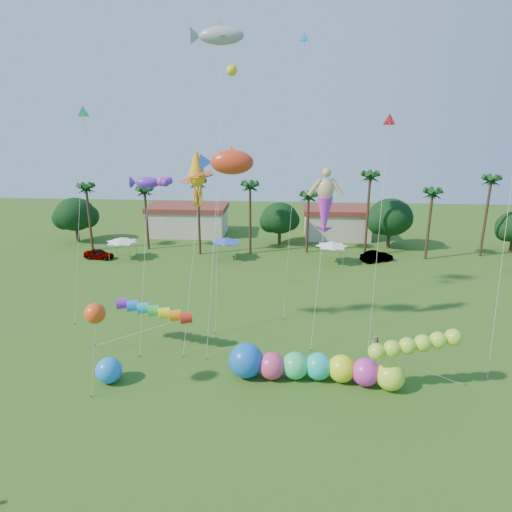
# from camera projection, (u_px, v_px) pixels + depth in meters

# --- Properties ---
(ground) EXTENTS (160.00, 160.00, 0.00)m
(ground) POSITION_uv_depth(u_px,v_px,m) (243.00, 455.00, 26.41)
(ground) COLOR #285116
(ground) RESTS_ON ground
(tree_line) EXTENTS (69.46, 8.91, 11.00)m
(tree_line) POSITION_uv_depth(u_px,v_px,m) (297.00, 218.00, 66.76)
(tree_line) COLOR #3A2819
(tree_line) RESTS_ON ground
(buildings_row) EXTENTS (35.00, 7.00, 4.00)m
(buildings_row) POSITION_uv_depth(u_px,v_px,m) (255.00, 223.00, 73.62)
(buildings_row) COLOR beige
(buildings_row) RESTS_ON ground
(tent_row) EXTENTS (31.00, 4.00, 0.60)m
(tent_row) POSITION_uv_depth(u_px,v_px,m) (225.00, 241.00, 60.59)
(tent_row) COLOR white
(tent_row) RESTS_ON ground
(car_a) EXTENTS (4.15, 2.08, 1.36)m
(car_a) POSITION_uv_depth(u_px,v_px,m) (99.00, 254.00, 61.96)
(car_a) COLOR #4C4C54
(car_a) RESTS_ON ground
(car_b) EXTENTS (4.58, 3.24, 1.43)m
(car_b) POSITION_uv_depth(u_px,v_px,m) (377.00, 256.00, 60.80)
(car_b) COLOR #4C4C54
(car_b) RESTS_ON ground
(spectator_b) EXTENTS (1.06, 0.95, 1.78)m
(spectator_b) POSITION_uv_depth(u_px,v_px,m) (376.00, 346.00, 37.05)
(spectator_b) COLOR #A5A18A
(spectator_b) RESTS_ON ground
(caterpillar_inflatable) EXTENTS (12.85, 3.39, 2.62)m
(caterpillar_inflatable) POSITION_uv_depth(u_px,v_px,m) (308.00, 367.00, 33.58)
(caterpillar_inflatable) COLOR #E33B6D
(caterpillar_inflatable) RESTS_ON ground
(blue_ball) EXTENTS (1.93, 1.93, 1.93)m
(blue_ball) POSITION_uv_depth(u_px,v_px,m) (109.00, 370.00, 33.38)
(blue_ball) COLOR #1A83F0
(blue_ball) RESTS_ON ground
(rainbow_tube) EXTENTS (9.75, 2.19, 3.45)m
(rainbow_tube) POSITION_uv_depth(u_px,v_px,m) (166.00, 317.00, 37.31)
(rainbow_tube) COLOR red
(rainbow_tube) RESTS_ON ground
(green_worm) EXTENTS (10.10, 2.50, 3.82)m
(green_worm) POSITION_uv_depth(u_px,v_px,m) (377.00, 352.00, 31.71)
(green_worm) COLOR #AAE633
(green_worm) RESTS_ON ground
(orange_ball_kite) EXTENTS (1.79, 1.79, 6.96)m
(orange_ball_kite) POSITION_uv_depth(u_px,v_px,m) (95.00, 313.00, 30.26)
(orange_ball_kite) COLOR #FF4914
(orange_ball_kite) RESTS_ON ground
(merman_kite) EXTENTS (2.48, 5.43, 14.13)m
(merman_kite) POSITION_uv_depth(u_px,v_px,m) (325.00, 205.00, 38.78)
(merman_kite) COLOR tan
(merman_kite) RESTS_ON ground
(fish_kite) EXTENTS (5.34, 5.53, 16.32)m
(fish_kite) POSITION_uv_depth(u_px,v_px,m) (232.00, 162.00, 36.29)
(fish_kite) COLOR red
(fish_kite) RESTS_ON ground
(shark_kite) EXTENTS (5.45, 7.15, 26.12)m
(shark_kite) POSITION_uv_depth(u_px,v_px,m) (221.00, 36.00, 38.43)
(shark_kite) COLOR #949CA2
(shark_kite) RESTS_ON ground
(squid_kite) EXTENTS (1.89, 5.66, 16.04)m
(squid_kite) POSITION_uv_depth(u_px,v_px,m) (197.00, 178.00, 37.30)
(squid_kite) COLOR #FF9F14
(squid_kite) RESTS_ON ground
(lobster_kite) EXTENTS (3.57, 5.19, 14.26)m
(lobster_kite) POSITION_uv_depth(u_px,v_px,m) (148.00, 183.00, 36.85)
(lobster_kite) COLOR #6626BF
(lobster_kite) RESTS_ON ground
(delta_kite_red) EXTENTS (1.74, 4.67, 18.97)m
(delta_kite_red) POSITION_uv_depth(u_px,v_px,m) (389.00, 125.00, 36.60)
(delta_kite_red) COLOR red
(delta_kite_red) RESTS_ON ground
(delta_kite_green) EXTENTS (1.70, 4.97, 19.62)m
(delta_kite_green) POSITION_uv_depth(u_px,v_px,m) (83.00, 116.00, 41.27)
(delta_kite_green) COLOR #37ED87
(delta_kite_green) RESTS_ON ground
(delta_kite_blue) EXTENTS (1.97, 5.06, 25.89)m
(delta_kite_blue) POSITION_uv_depth(u_px,v_px,m) (304.00, 47.00, 40.64)
(delta_kite_blue) COLOR #1B8BFB
(delta_kite_blue) RESTS_ON ground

